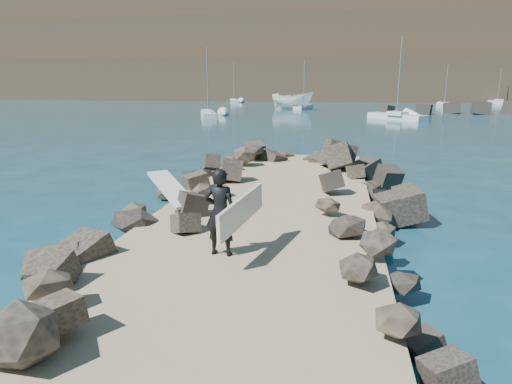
# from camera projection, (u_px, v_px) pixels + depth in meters

# --- Properties ---
(ground) EXTENTS (800.00, 800.00, 0.00)m
(ground) POSITION_uv_depth(u_px,v_px,m) (262.00, 236.00, 12.58)
(ground) COLOR #0F384C
(ground) RESTS_ON ground
(jetty) EXTENTS (6.00, 26.00, 0.60)m
(jetty) POSITION_uv_depth(u_px,v_px,m) (248.00, 252.00, 10.60)
(jetty) COLOR #8C7759
(jetty) RESTS_ON ground
(riprap_left) EXTENTS (2.60, 22.00, 1.00)m
(riprap_left) POSITION_uv_depth(u_px,v_px,m) (140.00, 230.00, 11.53)
(riprap_left) COLOR black
(riprap_left) RESTS_ON ground
(riprap_right) EXTENTS (2.60, 22.00, 1.00)m
(riprap_right) POSITION_uv_depth(u_px,v_px,m) (376.00, 244.00, 10.53)
(riprap_right) COLOR black
(riprap_right) RESTS_ON ground
(headland) EXTENTS (360.00, 140.00, 32.00)m
(headland) POSITION_uv_depth(u_px,v_px,m) (365.00, 48.00, 160.23)
(headland) COLOR #2D4919
(headland) RESTS_ON ground
(surfboard_resting) EXTENTS (2.13, 2.37, 0.09)m
(surfboard_resting) POSITION_uv_depth(u_px,v_px,m) (171.00, 192.00, 13.20)
(surfboard_resting) COLOR beige
(surfboard_resting) RESTS_ON riprap_left
(boat_imported) EXTENTS (7.34, 4.36, 2.66)m
(boat_imported) POSITION_uv_depth(u_px,v_px,m) (292.00, 101.00, 72.12)
(boat_imported) COLOR white
(boat_imported) RESTS_ON ground
(surfer_with_board) EXTENTS (1.05, 2.27, 1.85)m
(surfer_with_board) POSITION_uv_depth(u_px,v_px,m) (223.00, 212.00, 9.41)
(surfer_with_board) COLOR black
(surfer_with_board) RESTS_ON jetty
(sailboat_e) EXTENTS (3.13, 7.27, 8.56)m
(sailboat_e) POSITION_uv_depth(u_px,v_px,m) (234.00, 102.00, 93.86)
(sailboat_e) COLOR silver
(sailboat_e) RESTS_ON ground
(sailboat_f) EXTENTS (2.50, 5.86, 7.04)m
(sailboat_f) POSITION_uv_depth(u_px,v_px,m) (498.00, 102.00, 90.75)
(sailboat_f) COLOR silver
(sailboat_f) RESTS_ON ground
(sailboat_d) EXTENTS (1.51, 5.99, 7.30)m
(sailboat_d) POSITION_uv_depth(u_px,v_px,m) (444.00, 106.00, 76.47)
(sailboat_d) COLOR silver
(sailboat_d) RESTS_ON ground
(sailboat_b) EXTENTS (2.92, 6.60, 7.84)m
(sailboat_b) POSITION_uv_depth(u_px,v_px,m) (303.00, 107.00, 74.02)
(sailboat_b) COLOR silver
(sailboat_b) RESTS_ON ground
(sailboat_c) EXTENTS (6.32, 7.05, 9.30)m
(sailboat_c) POSITION_uv_depth(u_px,v_px,m) (397.00, 117.00, 52.26)
(sailboat_c) COLOR silver
(sailboat_c) RESTS_ON ground
(sailboat_a) EXTENTS (3.78, 7.12, 8.46)m
(sailboat_a) POSITION_uv_depth(u_px,v_px,m) (208.00, 114.00, 55.91)
(sailboat_a) COLOR silver
(sailboat_a) RESTS_ON ground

